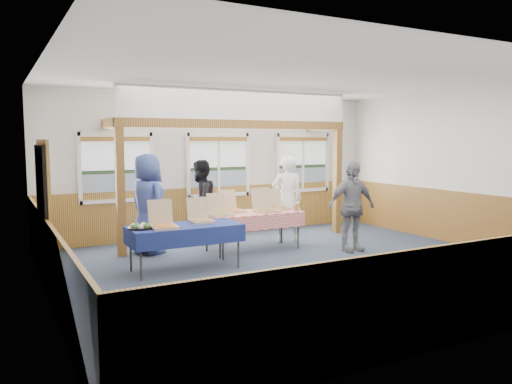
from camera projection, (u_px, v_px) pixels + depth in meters
floor at (301, 267)px, 8.53m from camera, size 8.00×8.00×0.00m
ceiling at (303, 77)px, 8.20m from camera, size 8.00×8.00×0.00m
wall_back at (218, 165)px, 11.43m from camera, size 8.00×0.00×8.00m
wall_front at (483, 194)px, 5.29m from camera, size 8.00×0.00×8.00m
wall_left at (44, 184)px, 6.49m from camera, size 0.00×8.00×8.00m
wall_right at (465, 168)px, 10.24m from camera, size 0.00×8.00×8.00m
wainscot_back at (218, 210)px, 11.52m from camera, size 7.98×0.05×1.10m
wainscot_front at (477, 290)px, 5.43m from camera, size 7.98×0.05×1.10m
wainscot_left at (50, 263)px, 6.61m from camera, size 0.05×6.98×1.10m
wainscot_right at (462, 218)px, 10.34m from camera, size 0.05×6.98×1.10m
cased_opening at (43, 216)px, 7.35m from camera, size 0.06×1.30×2.10m
window_left at (117, 164)px, 10.31m from camera, size 1.56×0.10×1.46m
window_mid at (218, 161)px, 11.39m from camera, size 1.56×0.10×1.46m
window_right at (303, 160)px, 12.47m from camera, size 1.56×0.10×1.46m
post_left at (120, 192)px, 9.25m from camera, size 0.15×0.15×2.40m
post_right at (337, 182)px, 11.60m from camera, size 0.15×0.15×2.40m
cross_beam at (241, 124)px, 10.29m from camera, size 5.15×0.18×0.18m
table_left at (185, 228)px, 8.31m from camera, size 1.99×1.23×0.76m
table_right at (253, 215)px, 9.80m from camera, size 2.01×1.20×0.76m
pizza_box_a at (164, 224)px, 8.02m from camera, size 0.43×0.51×0.44m
pizza_box_b at (201, 218)px, 8.60m from camera, size 0.39×0.47×0.41m
pizza_box_c at (220, 212)px, 9.34m from camera, size 0.37×0.45×0.41m
pizza_box_d at (232, 209)px, 9.78m from camera, size 0.44×0.52×0.43m
pizza_box_e at (266, 208)px, 9.83m from camera, size 0.43×0.52×0.46m
pizza_box_f at (278, 206)px, 10.21m from camera, size 0.39×0.47×0.40m
veggie_tray at (140, 227)px, 7.95m from camera, size 0.40×0.40×0.09m
drink_glass at (296, 207)px, 9.96m from camera, size 0.07×0.07×0.15m
woman_white at (287, 199)px, 10.58m from camera, size 0.77×0.63×1.84m
woman_black at (200, 201)px, 10.54m from camera, size 1.08×1.03×1.75m
man_blue at (148, 204)px, 9.49m from camera, size 0.87×1.08×1.92m
person_grey at (351, 206)px, 9.71m from camera, size 1.07×0.52×1.76m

